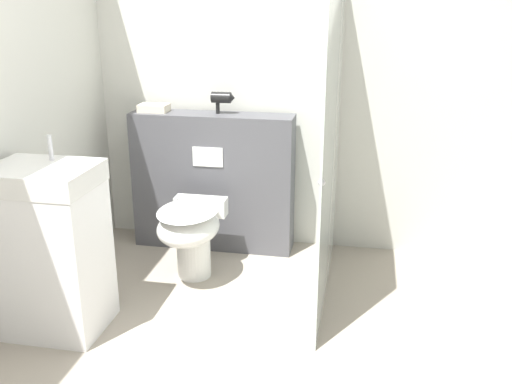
# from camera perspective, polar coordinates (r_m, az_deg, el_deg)

# --- Properties ---
(wall_back) EXTENTS (8.00, 0.06, 2.50)m
(wall_back) POSITION_cam_1_polar(r_m,az_deg,el_deg) (4.17, 2.13, 11.24)
(wall_back) COLOR silver
(wall_back) RESTS_ON ground_plane
(partition_panel) EXTENTS (1.19, 0.26, 1.02)m
(partition_panel) POSITION_cam_1_polar(r_m,az_deg,el_deg) (4.24, -4.30, 1.05)
(partition_panel) COLOR #4C4C51
(partition_panel) RESTS_ON ground_plane
(shower_glass) EXTENTS (0.04, 1.42, 1.96)m
(shower_glass) POSITION_cam_1_polar(r_m,az_deg,el_deg) (3.45, 7.56, 4.95)
(shower_glass) COLOR silver
(shower_glass) RESTS_ON ground_plane
(toilet) EXTENTS (0.40, 0.60, 0.52)m
(toilet) POSITION_cam_1_polar(r_m,az_deg,el_deg) (3.79, -6.53, -3.89)
(toilet) COLOR white
(toilet) RESTS_ON ground_plane
(sink_vanity) EXTENTS (0.56, 0.45, 1.10)m
(sink_vanity) POSITION_cam_1_polar(r_m,az_deg,el_deg) (3.36, -19.86, -5.42)
(sink_vanity) COLOR white
(sink_vanity) RESTS_ON ground_plane
(hair_drier) EXTENTS (0.17, 0.08, 0.16)m
(hair_drier) POSITION_cam_1_polar(r_m,az_deg,el_deg) (4.09, -3.38, 9.35)
(hair_drier) COLOR black
(hair_drier) RESTS_ON partition_panel
(folded_towel) EXTENTS (0.21, 0.14, 0.05)m
(folded_towel) POSITION_cam_1_polar(r_m,az_deg,el_deg) (4.24, -10.17, 8.28)
(folded_towel) COLOR beige
(folded_towel) RESTS_ON partition_panel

